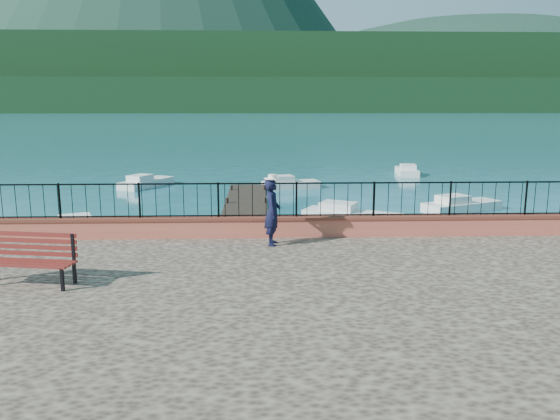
{
  "coord_description": "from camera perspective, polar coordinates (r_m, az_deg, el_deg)",
  "views": [
    {
      "loc": [
        -1.32,
        -11.43,
        4.93
      ],
      "look_at": [
        -0.83,
        2.0,
        2.3
      ],
      "focal_mm": 35.0,
      "sensor_mm": 36.0,
      "label": 1
    }
  ],
  "objects": [
    {
      "name": "ground",
      "position": [
        12.52,
        4.22,
        -12.15
      ],
      "size": [
        2000.0,
        2000.0,
        0.0
      ],
      "primitive_type": "plane",
      "color": "#19596B",
      "rests_on": "ground"
    },
    {
      "name": "park_bench",
      "position": [
        12.58,
        -24.7,
        -5.71
      ],
      "size": [
        2.01,
        0.95,
        1.07
      ],
      "rotation": [
        0.0,
        0.0,
        -0.17
      ],
      "color": "black",
      "rests_on": "promenade"
    },
    {
      "name": "boat_5",
      "position": [
        39.51,
        13.12,
        4.2
      ],
      "size": [
        1.71,
        3.47,
        0.8
      ],
      "primitive_type": "cube",
      "rotation": [
        0.0,
        0.0,
        1.44
      ],
      "color": "silver",
      "rests_on": "ground"
    },
    {
      "name": "hat",
      "position": [
        14.34,
        -0.81,
        3.51
      ],
      "size": [
        0.44,
        0.44,
        0.12
      ],
      "primitive_type": "cylinder",
      "color": "white",
      "rests_on": "person"
    },
    {
      "name": "companion_hill",
      "position": [
        612.81,
        19.36,
        10.01
      ],
      "size": [
        448.0,
        384.0,
        180.0
      ],
      "primitive_type": "ellipsoid",
      "color": "#142D23",
      "rests_on": "ground"
    },
    {
      "name": "far_forest",
      "position": [
        311.46,
        -1.92,
        11.82
      ],
      "size": [
        900.0,
        60.0,
        18.0
      ],
      "primitive_type": "cube",
      "color": "black",
      "rests_on": "ground"
    },
    {
      "name": "railing",
      "position": [
        15.42,
        2.84,
        1.07
      ],
      "size": [
        27.0,
        0.05,
        0.95
      ],
      "primitive_type": "cube",
      "color": "black",
      "rests_on": "parapet"
    },
    {
      "name": "boat_2",
      "position": [
        26.78,
        18.49,
        0.76
      ],
      "size": [
        4.02,
        2.75,
        0.8
      ],
      "primitive_type": "cube",
      "rotation": [
        0.0,
        0.0,
        0.42
      ],
      "color": "silver",
      "rests_on": "ground"
    },
    {
      "name": "foothills",
      "position": [
        371.82,
        -1.97,
        13.71
      ],
      "size": [
        900.0,
        120.0,
        44.0
      ],
      "primitive_type": "cube",
      "color": "black",
      "rests_on": "ground"
    },
    {
      "name": "boat_4",
      "position": [
        32.18,
        1.18,
        2.98
      ],
      "size": [
        3.53,
        2.08,
        0.8
      ],
      "primitive_type": "cube",
      "rotation": [
        0.0,
        0.0,
        0.25
      ],
      "color": "silver",
      "rests_on": "ground"
    },
    {
      "name": "person",
      "position": [
        14.5,
        -0.8,
        -0.22
      ],
      "size": [
        0.48,
        0.69,
        1.78
      ],
      "primitive_type": "imported",
      "rotation": [
        0.0,
        0.0,
        1.48
      ],
      "color": "black",
      "rests_on": "promenade"
    },
    {
      "name": "parapet",
      "position": [
        15.57,
        2.81,
        -1.7
      ],
      "size": [
        28.0,
        0.46,
        0.58
      ],
      "primitive_type": "cube",
      "color": "#BD6144",
      "rests_on": "promenade"
    },
    {
      "name": "boat_3",
      "position": [
        33.86,
        -13.78,
        3.07
      ],
      "size": [
        2.91,
        4.01,
        0.8
      ],
      "primitive_type": "cube",
      "rotation": [
        0.0,
        0.0,
        1.1
      ],
      "color": "silver",
      "rests_on": "ground"
    },
    {
      "name": "boat_0",
      "position": [
        22.09,
        -19.35,
        -1.4
      ],
      "size": [
        3.49,
        2.43,
        0.8
      ],
      "primitive_type": "cube",
      "rotation": [
        0.0,
        0.0,
        0.39
      ],
      "color": "white",
      "rests_on": "ground"
    },
    {
      "name": "dock",
      "position": [
        23.92,
        -3.69,
        -0.47
      ],
      "size": [
        2.0,
        16.0,
        0.3
      ],
      "primitive_type": "cube",
      "color": "#2D231C",
      "rests_on": "ground"
    },
    {
      "name": "boat_1",
      "position": [
        23.32,
        7.53,
        -0.22
      ],
      "size": [
        4.25,
        3.12,
        0.8
      ],
      "primitive_type": "cube",
      "rotation": [
        0.0,
        0.0,
        -0.5
      ],
      "color": "silver",
      "rests_on": "ground"
    }
  ]
}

